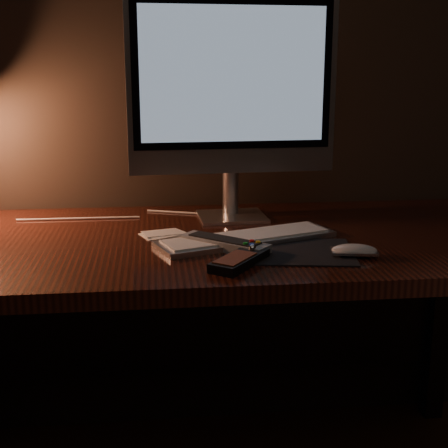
{
  "coord_description": "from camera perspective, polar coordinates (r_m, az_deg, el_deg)",
  "views": [
    {
      "loc": [
        -0.18,
        0.34,
        1.17
      ],
      "look_at": [
        -0.02,
        1.73,
        0.81
      ],
      "focal_mm": 50.0,
      "sensor_mm": 36.0,
      "label": 1
    }
  ],
  "objects": [
    {
      "name": "media_remote",
      "position": [
        1.35,
        1.44,
        -3.31
      ],
      "size": [
        0.15,
        0.17,
        0.03
      ],
      "rotation": [
        0.0,
        0.0,
        0.93
      ],
      "color": "black",
      "rests_on": "desk"
    },
    {
      "name": "mousepad",
      "position": [
        1.46,
        6.36,
        -2.49
      ],
      "size": [
        0.31,
        0.26,
        0.0
      ],
      "primitive_type": "cube",
      "rotation": [
        0.0,
        0.0,
        -0.16
      ],
      "color": "black",
      "rests_on": "desk"
    },
    {
      "name": "tv_remote",
      "position": [
        1.47,
        0.04,
        -1.8
      ],
      "size": [
        0.21,
        0.19,
        0.03
      ],
      "rotation": [
        0.0,
        0.0,
        -0.73
      ],
      "color": "gray",
      "rests_on": "desk"
    },
    {
      "name": "papers",
      "position": [
        1.6,
        -5.58,
        -0.9
      ],
      "size": [
        0.13,
        0.11,
        0.01
      ],
      "primitive_type": "cube",
      "rotation": [
        0.0,
        0.0,
        0.38
      ],
      "color": "white",
      "rests_on": "desk"
    },
    {
      "name": "mouse",
      "position": [
        1.45,
        11.82,
        -2.53
      ],
      "size": [
        0.11,
        0.07,
        0.02
      ],
      "primitive_type": "ellipsoid",
      "rotation": [
        0.0,
        0.0,
        -0.18
      ],
      "color": "white",
      "rests_on": "desk"
    },
    {
      "name": "cable",
      "position": [
        1.79,
        -7.72,
        0.65
      ],
      "size": [
        0.65,
        0.15,
        0.01
      ],
      "primitive_type": "cylinder",
      "rotation": [
        0.0,
        1.57,
        -0.22
      ],
      "color": "white",
      "rests_on": "desk"
    },
    {
      "name": "desk",
      "position": [
        1.69,
        -0.04,
        -4.71
      ],
      "size": [
        1.6,
        0.75,
        0.75
      ],
      "color": "#37140C",
      "rests_on": "ground"
    },
    {
      "name": "keyboard",
      "position": [
        1.54,
        2.06,
        -1.28
      ],
      "size": [
        0.47,
        0.27,
        0.02
      ],
      "primitive_type": "cube",
      "rotation": [
        0.0,
        0.0,
        0.35
      ],
      "color": "silver",
      "rests_on": "desk"
    },
    {
      "name": "monitor",
      "position": [
        1.72,
        0.79,
        12.08
      ],
      "size": [
        0.57,
        0.18,
        0.6
      ],
      "rotation": [
        0.0,
        0.0,
        0.05
      ],
      "color": "silver",
      "rests_on": "desk"
    }
  ]
}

